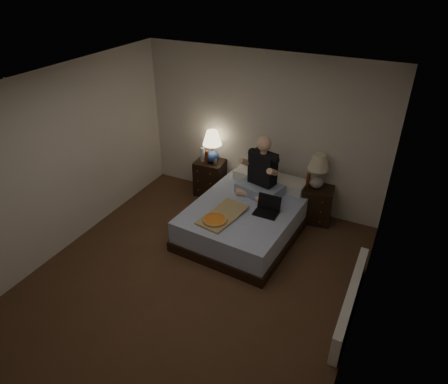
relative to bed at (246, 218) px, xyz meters
The scene contains 19 objects.
floor 1.31m from the bed, 98.60° to the right, with size 4.00×4.50×0.00m, color brown.
ceiling 2.60m from the bed, 98.60° to the right, with size 4.00×4.50×0.00m, color white.
wall_back 1.42m from the bed, 101.15° to the left, with size 4.00×2.50×0.00m, color silver.
wall_front 3.67m from the bed, 93.13° to the right, with size 4.00×2.50×0.00m, color silver.
wall_left 2.73m from the bed, 149.86° to the right, with size 4.50×2.50×0.00m, color silver.
wall_right 2.43m from the bed, 35.16° to the right, with size 4.50×2.50×0.00m, color silver.
bed is the anchor object (origin of this frame).
nightstand_left 1.29m from the bed, 142.97° to the left, with size 0.48×0.43×0.63m, color black.
nightstand_right 1.16m from the bed, 41.91° to the left, with size 0.45×0.40×0.58m, color black.
lamp_left 1.42m from the bed, 141.66° to the left, with size 0.32×0.32×0.56m, color #27458F, non-canonical shape.
lamp_right 1.28m from the bed, 43.80° to the left, with size 0.32×0.32×0.56m, color gray, non-canonical shape.
water_bottle 1.44m from the bed, 147.69° to the left, with size 0.07×0.07×0.25m, color silver.
soda_can 1.24m from the bed, 141.54° to the left, with size 0.07×0.07×0.10m, color #A2A29E.
beer_bottle_left 1.35m from the bed, 146.73° to the left, with size 0.06×0.06×0.23m, color #55200C.
beer_bottle_right 1.11m from the bed, 46.90° to the left, with size 0.06×0.06×0.23m, color #56230C.
person 0.80m from the bed, 83.03° to the left, with size 0.66×0.52×0.93m, color black, non-canonical shape.
laptop 0.51m from the bed, 16.26° to the right, with size 0.34×0.28×0.24m, color black, non-canonical shape.
pizza_box 0.71m from the bed, 108.78° to the right, with size 0.40×0.76×0.08m, color tan, non-canonical shape.
radiator 1.98m from the bed, 28.67° to the right, with size 0.10×1.60×0.40m, color white.
Camera 1 is at (2.10, -3.31, 3.67)m, focal length 32.00 mm.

